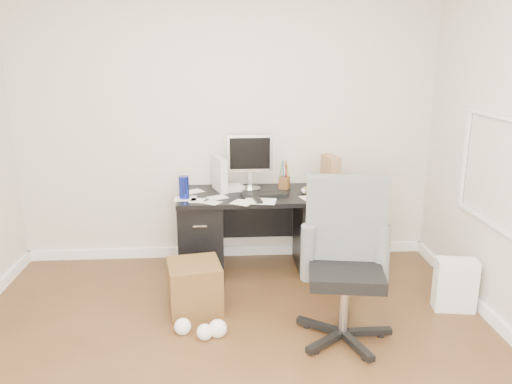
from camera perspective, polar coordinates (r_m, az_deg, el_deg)
ground at (r=3.41m, az=-2.67°, el=-20.26°), size 4.00×4.00×0.00m
room_shell at (r=2.82m, az=-2.44°, el=8.67°), size 4.02×4.02×2.71m
desk at (r=4.71m, az=0.52°, el=-4.24°), size 1.50×0.70×0.75m
loose_papers at (r=4.54m, az=-1.94°, el=-0.34°), size 1.10×0.60×0.00m
lcd_monitor at (r=4.65m, az=-0.72°, el=3.44°), size 0.43×0.24×0.53m
keyboard at (r=4.53m, az=0.95°, el=-0.24°), size 0.43×0.18×0.02m
computer_mouse at (r=4.57m, az=5.46°, el=0.10°), size 0.07×0.07×0.06m
travel_mug at (r=4.45m, az=-8.23°, el=0.52°), size 0.11×0.11×0.20m
white_binder at (r=4.66m, az=-4.20°, el=2.06°), size 0.21×0.30×0.32m
magazine_file at (r=4.78m, az=8.50°, el=2.23°), size 0.18×0.29×0.31m
pen_cup at (r=4.73m, az=3.27°, el=1.97°), size 0.15×0.15×0.27m
yellow_book at (r=4.63m, az=6.90°, el=0.09°), size 0.20×0.24×0.04m
paper_remote at (r=4.35m, az=0.46°, el=-0.93°), size 0.31×0.27×0.02m
office_chair at (r=3.56m, az=10.25°, el=-8.12°), size 0.75×0.75×1.16m
pc_tower at (r=4.61m, az=10.64°, el=-7.51°), size 0.19×0.42×0.42m
shopping_bag at (r=4.35m, az=21.80°, el=-9.82°), size 0.35×0.27×0.43m
wicker_basket at (r=4.07m, az=-7.02°, el=-10.72°), size 0.47×0.47×0.40m
desk_printer at (r=4.85m, az=9.27°, el=-7.61°), size 0.43×0.40×0.20m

